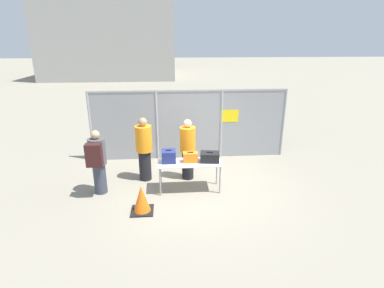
{
  "coord_description": "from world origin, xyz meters",
  "views": [
    {
      "loc": [
        -0.66,
        -7.09,
        3.72
      ],
      "look_at": [
        -0.05,
        0.5,
        1.05
      ],
      "focal_mm": 28.0,
      "sensor_mm": 36.0,
      "label": 1
    }
  ],
  "objects": [
    {
      "name": "ground_plane",
      "position": [
        0.0,
        0.0,
        0.0
      ],
      "size": [
        120.0,
        120.0,
        0.0
      ],
      "primitive_type": "plane",
      "color": "gray"
    },
    {
      "name": "fence_section",
      "position": [
        0.01,
        2.15,
        1.17
      ],
      "size": [
        6.28,
        0.07,
        2.25
      ],
      "color": "#9EA0A5",
      "rests_on": "ground_plane"
    },
    {
      "name": "inspection_table",
      "position": [
        -0.16,
        -0.1,
        0.7
      ],
      "size": [
        1.62,
        0.63,
        0.77
      ],
      "color": "silver",
      "rests_on": "ground_plane"
    },
    {
      "name": "suitcase_navy",
      "position": [
        -0.68,
        -0.03,
        0.93
      ],
      "size": [
        0.35,
        0.35,
        0.33
      ],
      "color": "navy",
      "rests_on": "inspection_table"
    },
    {
      "name": "suitcase_orange",
      "position": [
        -0.13,
        -0.07,
        0.9
      ],
      "size": [
        0.38,
        0.24,
        0.27
      ],
      "color": "orange",
      "rests_on": "inspection_table"
    },
    {
      "name": "suitcase_black",
      "position": [
        0.36,
        -0.08,
        0.89
      ],
      "size": [
        0.52,
        0.41,
        0.26
      ],
      "color": "black",
      "rests_on": "inspection_table"
    },
    {
      "name": "traveler_hooded",
      "position": [
        -2.43,
        -0.13,
        0.91
      ],
      "size": [
        0.41,
        0.64,
        1.66
      ],
      "rotation": [
        0.0,
        0.0,
        0.09
      ],
      "color": "#383D4C",
      "rests_on": "ground_plane"
    },
    {
      "name": "security_worker_near",
      "position": [
        -0.16,
        0.6,
        0.88
      ],
      "size": [
        0.42,
        0.42,
        1.71
      ],
      "rotation": [
        0.0,
        0.0,
        3.49
      ],
      "color": "black",
      "rests_on": "ground_plane"
    },
    {
      "name": "security_worker_far",
      "position": [
        -1.34,
        0.62,
        0.92
      ],
      "size": [
        0.44,
        0.44,
        1.77
      ],
      "rotation": [
        0.0,
        0.0,
        3.03
      ],
      "color": "black",
      "rests_on": "ground_plane"
    },
    {
      "name": "utility_trailer",
      "position": [
        1.77,
        4.71,
        0.39
      ],
      "size": [
        4.38,
        2.24,
        0.65
      ],
      "color": "#4C6B47",
      "rests_on": "ground_plane"
    },
    {
      "name": "distant_hangar",
      "position": [
        -6.24,
        27.19,
        3.47
      ],
      "size": [
        12.54,
        11.97,
        6.94
      ],
      "color": "#999993",
      "rests_on": "ground_plane"
    },
    {
      "name": "traffic_cone",
      "position": [
        -1.32,
        -1.07,
        0.3
      ],
      "size": [
        0.51,
        0.51,
        0.63
      ],
      "color": "black",
      "rests_on": "ground_plane"
    }
  ]
}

